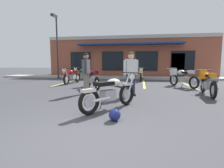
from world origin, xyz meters
The scene contains 15 objects.
ground_plane centered at (0.00, 3.94, 0.00)m, with size 80.00×80.00×0.00m, color #3D3D42.
sidewalk_kerb centered at (0.00, 12.22, 0.07)m, with size 22.00×1.80×0.14m, color #A8A59E.
brick_storefront_building centered at (0.00, 16.46, 1.86)m, with size 15.10×7.09×3.72m.
painted_stall_lines centered at (0.00, 8.62, 0.00)m, with size 7.58×4.80×0.01m.
motorcycle_foreground_classic centered at (0.25, 2.15, 0.46)m, with size 1.40×1.84×0.98m.
motorcycle_red_sportbike centered at (-3.15, 7.82, 0.46)m, with size 0.68×2.11×0.98m.
motorcycle_black_cruiser centered at (-3.24, 10.08, 0.46)m, with size 0.81×2.08×0.98m.
motorcycle_silver_naked centered at (1.04, 10.29, 0.46)m, with size 0.66×2.11×0.98m.
motorcycle_blue_standard centered at (3.62, 4.88, 0.53)m, with size 0.67×2.11×0.98m.
motorcycle_green_cafe_racer centered at (-1.39, 6.07, 0.53)m, with size 1.38×1.85×0.98m.
motorcycle_orange_scrambler centered at (3.18, 7.27, 0.53)m, with size 1.31×1.89×0.98m.
person_in_black_shirt centered at (-1.16, 4.47, 0.95)m, with size 0.30×0.61×1.68m.
person_in_shorts_foreground centered at (0.67, 4.28, 0.95)m, with size 0.58×0.39×1.68m.
helmet_on_pavement centered at (0.51, 1.20, 0.13)m, with size 0.26×0.26×0.26m.
parking_lot_lamp_post centered at (-5.70, 11.01, 3.24)m, with size 0.24×0.76×5.02m.
Camera 1 is at (1.05, -2.45, 1.24)m, focal length 28.14 mm.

